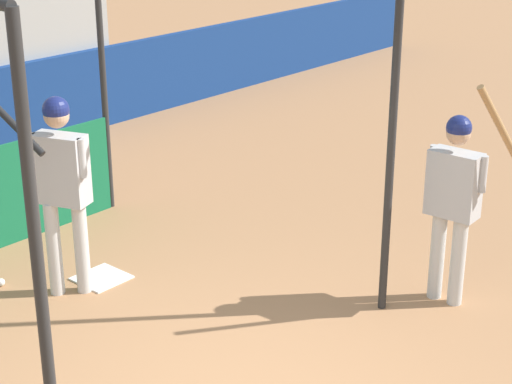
{
  "coord_description": "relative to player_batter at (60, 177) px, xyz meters",
  "views": [
    {
      "loc": [
        -3.69,
        -3.29,
        3.66
      ],
      "look_at": [
        1.52,
        1.21,
        1.01
      ],
      "focal_mm": 60.0,
      "sensor_mm": 36.0,
      "label": 1
    }
  ],
  "objects": [
    {
      "name": "home_plate",
      "position": [
        0.36,
        -0.0,
        -1.11
      ],
      "size": [
        0.44,
        0.44,
        0.02
      ],
      "color": "white",
      "rests_on": "ground"
    },
    {
      "name": "batting_cage",
      "position": [
        -0.11,
        0.56,
        0.2
      ],
      "size": [
        3.52,
        3.72,
        3.06
      ],
      "color": "#282828",
      "rests_on": "ground"
    },
    {
      "name": "baseball",
      "position": [
        -0.34,
        0.58,
        -1.08
      ],
      "size": [
        0.07,
        0.07,
        0.07
      ],
      "color": "white",
      "rests_on": "ground"
    },
    {
      "name": "player_waiting",
      "position": [
        2.1,
        -2.67,
        -0.09
      ],
      "size": [
        0.56,
        0.79,
        2.06
      ],
      "rotation": [
        0.0,
        0.0,
        -1.53
      ],
      "color": "silver",
      "rests_on": "ground"
    },
    {
      "name": "player_batter",
      "position": [
        0.0,
        0.0,
        0.0
      ],
      "size": [
        0.67,
        0.81,
        1.98
      ],
      "rotation": [
        0.0,
        0.0,
        1.93
      ],
      "color": "silver",
      "rests_on": "ground"
    }
  ]
}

